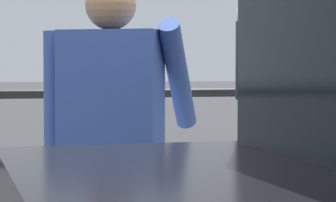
# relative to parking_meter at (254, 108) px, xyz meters

# --- Properties ---
(parking_meter) EXTENTS (0.15, 0.16, 1.51)m
(parking_meter) POSITION_rel_parking_meter_xyz_m (0.00, 0.00, 0.00)
(parking_meter) COLOR slate
(parking_meter) RESTS_ON sidewalk_curb
(pedestrian_at_meter) EXTENTS (0.71, 0.44, 1.59)m
(pedestrian_at_meter) POSITION_rel_parking_meter_xyz_m (-0.54, 0.24, -0.16)
(pedestrian_at_meter) COLOR slate
(pedestrian_at_meter) RESTS_ON sidewalk_curb
(background_railing) EXTENTS (24.06, 0.06, 1.08)m
(background_railing) POSITION_rel_parking_meter_xyz_m (-0.14, 2.33, -0.28)
(background_railing) COLOR black
(background_railing) RESTS_ON sidewalk_curb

